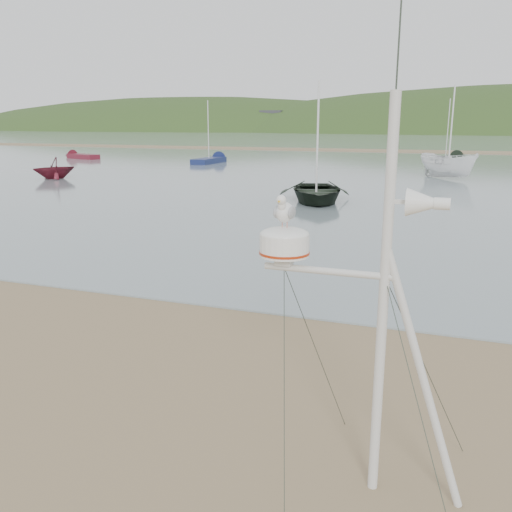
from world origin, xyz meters
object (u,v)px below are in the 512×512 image
(sailboat_dark_mid, at_px, (454,158))
(boat_dark, at_px, (317,150))
(sailboat_blue_near, at_px, (216,159))
(dinghy_red_far, at_px, (76,156))
(mast_rig, at_px, (372,386))
(boat_red, at_px, (53,158))
(boat_white, at_px, (450,144))

(sailboat_dark_mid, bearing_deg, boat_dark, -100.63)
(sailboat_blue_near, xyz_separation_m, dinghy_red_far, (-16.67, 0.03, -0.01))
(mast_rig, bearing_deg, dinghy_red_far, 130.79)
(boat_red, relative_size, sailboat_dark_mid, 0.43)
(boat_dark, xyz_separation_m, sailboat_blue_near, (-15.82, 23.26, -2.30))
(boat_dark, height_order, boat_white, boat_dark)
(mast_rig, distance_m, dinghy_red_far, 58.50)
(mast_rig, height_order, sailboat_blue_near, sailboat_blue_near)
(mast_rig, height_order, boat_red, mast_rig)
(sailboat_dark_mid, bearing_deg, sailboat_blue_near, -155.58)
(sailboat_blue_near, distance_m, sailboat_dark_mid, 24.23)
(sailboat_dark_mid, bearing_deg, boat_red, -132.73)
(dinghy_red_far, bearing_deg, sailboat_blue_near, -0.09)
(sailboat_blue_near, height_order, dinghy_red_far, sailboat_blue_near)
(boat_white, height_order, sailboat_blue_near, sailboat_blue_near)
(mast_rig, height_order, boat_white, mast_rig)
(boat_red, relative_size, sailboat_blue_near, 0.45)
(boat_white, relative_size, dinghy_red_far, 0.86)
(boat_dark, bearing_deg, dinghy_red_far, 127.42)
(mast_rig, relative_size, boat_dark, 1.00)
(dinghy_red_far, bearing_deg, boat_red, -55.93)
(boat_red, height_order, boat_white, boat_white)
(mast_rig, distance_m, boat_red, 36.48)
(boat_dark, xyz_separation_m, boat_red, (-20.02, 4.85, -1.14))
(boat_dark, distance_m, sailboat_blue_near, 28.23)
(boat_red, xyz_separation_m, boat_white, (25.99, 9.22, 1.00))
(boat_dark, bearing_deg, sailboat_dark_mid, 62.42)
(mast_rig, relative_size, dinghy_red_far, 0.91)
(mast_rig, relative_size, boat_white, 1.06)
(dinghy_red_far, distance_m, sailboat_dark_mid, 40.01)
(mast_rig, xyz_separation_m, boat_white, (0.25, 35.08, 1.22))
(boat_red, relative_size, dinghy_red_far, 0.51)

